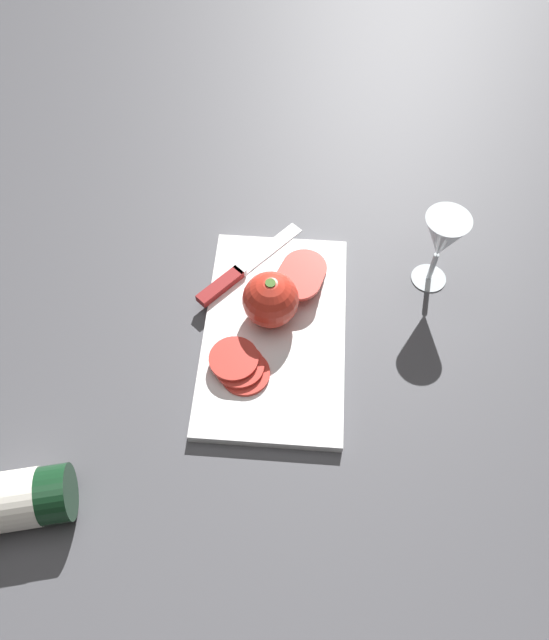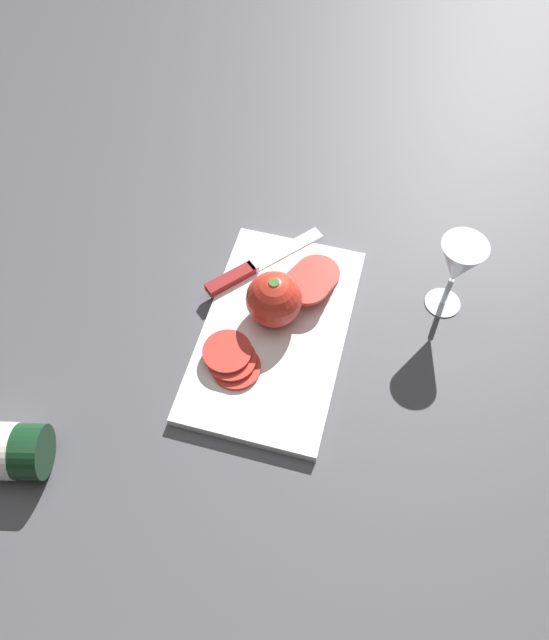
# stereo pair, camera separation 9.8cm
# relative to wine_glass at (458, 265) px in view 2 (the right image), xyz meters

# --- Properties ---
(ground_plane) EXTENTS (3.00, 3.00, 0.00)m
(ground_plane) POSITION_rel_wine_glass_xyz_m (-0.14, 0.28, -0.10)
(ground_plane) COLOR #4C4C51
(cutting_board) EXTENTS (0.38, 0.23, 0.02)m
(cutting_board) POSITION_rel_wine_glass_xyz_m (-0.14, 0.26, -0.10)
(cutting_board) COLOR white
(cutting_board) RESTS_ON ground_plane
(wine_glass) EXTENTS (0.07, 0.07, 0.15)m
(wine_glass) POSITION_rel_wine_glass_xyz_m (0.00, 0.00, 0.00)
(wine_glass) COLOR silver
(wine_glass) RESTS_ON ground_plane
(whole_tomato) EXTENTS (0.09, 0.09, 0.09)m
(whole_tomato) POSITION_rel_wine_glass_xyz_m (-0.11, 0.27, -0.04)
(whole_tomato) COLOR red
(whole_tomato) RESTS_ON cutting_board
(knife) EXTENTS (0.19, 0.17, 0.01)m
(knife) POSITION_rel_wine_glass_xyz_m (-0.04, 0.34, -0.08)
(knife) COLOR silver
(knife) RESTS_ON cutting_board
(tomato_slice_stack_near) EXTENTS (0.13, 0.09, 0.03)m
(tomato_slice_stack_near) POSITION_rel_wine_glass_xyz_m (-0.03, 0.22, -0.07)
(tomato_slice_stack_near) COLOR red
(tomato_slice_stack_near) RESTS_ON cutting_board
(tomato_slice_stack_far) EXTENTS (0.09, 0.10, 0.02)m
(tomato_slice_stack_far) POSITION_rel_wine_glass_xyz_m (-0.21, 0.31, -0.08)
(tomato_slice_stack_far) COLOR red
(tomato_slice_stack_far) RESTS_ON cutting_board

